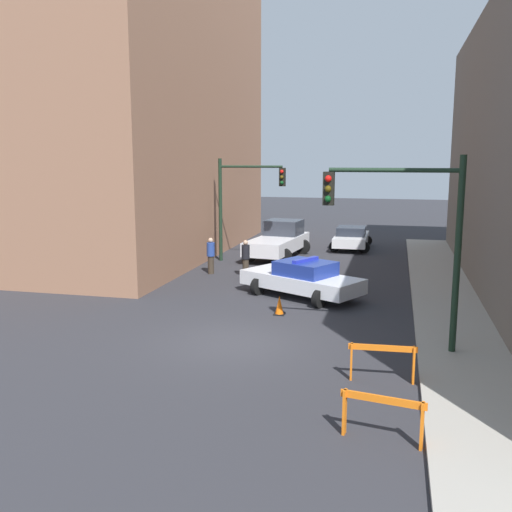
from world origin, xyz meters
The scene contains 13 objects.
ground_plane centered at (0.00, 0.00, 0.00)m, with size 120.00×120.00×0.00m, color #2D2D33.
sidewalk_right centered at (6.20, 0.00, 0.06)m, with size 2.40×44.00×0.12m.
building_corner_left centered at (-12.00, 14.00, 8.27)m, with size 14.00×20.00×16.55m.
traffic_light_near centered at (4.73, 0.32, 3.53)m, with size 3.64×0.35×5.20m.
traffic_light_far centered at (-3.30, 12.54, 3.40)m, with size 3.44×0.35×5.20m.
police_car centered at (0.94, 5.77, 0.72)m, with size 5.02×3.86×1.52m.
white_truck centered at (-1.71, 14.26, 0.91)m, with size 3.06×5.60×1.90m.
parked_car_near centered at (1.84, 17.96, 0.67)m, with size 2.28×4.30×1.31m.
pedestrian_crossing centered at (-2.09, 8.83, 0.86)m, with size 0.47×0.47×1.66m.
pedestrian_corner centered at (-3.82, 9.16, 0.86)m, with size 0.49×0.49×1.66m.
barrier_front centered at (4.20, -4.95, 0.62)m, with size 1.58×0.42×0.90m.
barrier_mid centered at (4.12, -1.99, 0.62)m, with size 1.60×0.26×0.90m.
traffic_cone centered at (0.59, 3.16, 0.32)m, with size 0.36×0.36×0.66m.
Camera 1 is at (4.29, -15.15, 5.25)m, focal length 40.00 mm.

